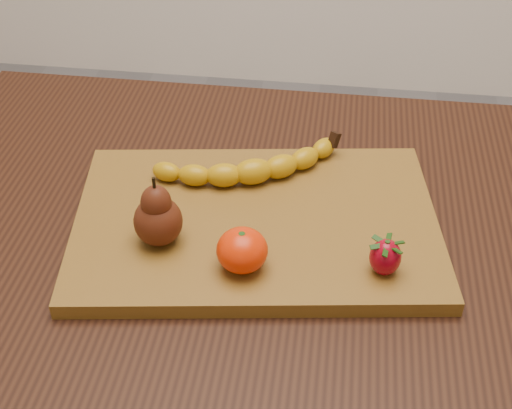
% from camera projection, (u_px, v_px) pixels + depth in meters
% --- Properties ---
extents(table, '(1.00, 0.70, 0.76)m').
position_uv_depth(table, '(263.00, 282.00, 0.96)').
color(table, black).
rests_on(table, ground).
extents(cutting_board, '(0.49, 0.36, 0.02)m').
position_uv_depth(cutting_board, '(256.00, 223.00, 0.89)').
color(cutting_board, brown).
rests_on(cutting_board, table).
extents(banana, '(0.22, 0.14, 0.03)m').
position_uv_depth(banana, '(253.00, 172.00, 0.93)').
color(banana, '#C09009').
rests_on(banana, cutting_board).
extents(pear, '(0.06, 0.06, 0.09)m').
position_uv_depth(pear, '(157.00, 210.00, 0.82)').
color(pear, '#4D1D0C').
rests_on(pear, cutting_board).
extents(mandarin, '(0.07, 0.07, 0.05)m').
position_uv_depth(mandarin, '(242.00, 250.00, 0.80)').
color(mandarin, red).
rests_on(mandarin, cutting_board).
extents(strawberry, '(0.05, 0.05, 0.05)m').
position_uv_depth(strawberry, '(385.00, 256.00, 0.80)').
color(strawberry, '#9B0417').
rests_on(strawberry, cutting_board).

